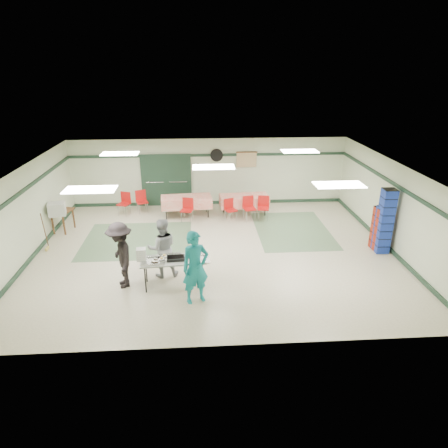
{
  "coord_description": "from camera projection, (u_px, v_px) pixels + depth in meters",
  "views": [
    {
      "loc": [
        -0.43,
        -11.21,
        5.47
      ],
      "look_at": [
        0.28,
        -0.3,
        1.02
      ],
      "focal_mm": 32.0,
      "sensor_mm": 36.0,
      "label": 1
    }
  ],
  "objects": [
    {
      "name": "scroll_banner",
      "position": [
        247.0,
        160.0,
        15.95
      ],
      "size": [
        0.8,
        0.02,
        0.6
      ],
      "primitive_type": "cube",
      "color": "tan",
      "rests_on": "wall_back"
    },
    {
      "name": "crate_stack_blue_b",
      "position": [
        382.0,
        229.0,
        12.22
      ],
      "size": [
        0.44,
        0.44,
        1.46
      ],
      "primitive_type": "cube",
      "rotation": [
        0.0,
        0.0,
        0.2
      ],
      "color": "#19379A",
      "rests_on": "floor"
    },
    {
      "name": "printer_table",
      "position": [
        62.0,
        214.0,
        13.71
      ],
      "size": [
        0.68,
        0.89,
        0.74
      ],
      "rotation": [
        0.0,
        0.0,
        -0.22
      ],
      "color": "brown",
      "rests_on": "floor"
    },
    {
      "name": "chair_a",
      "position": [
        249.0,
        206.0,
        14.74
      ],
      "size": [
        0.5,
        0.5,
        0.9
      ],
      "rotation": [
        0.0,
        0.0,
        0.22
      ],
      "color": "red",
      "rests_on": "floor"
    },
    {
      "name": "chair_loose_a",
      "position": [
        141.0,
        199.0,
        15.47
      ],
      "size": [
        0.52,
        0.52,
        0.88
      ],
      "rotation": [
        0.0,
        0.0,
        0.34
      ],
      "color": "red",
      "rests_on": "floor"
    },
    {
      "name": "wall_back",
      "position": [
        209.0,
        172.0,
        16.1
      ],
      "size": [
        11.0,
        0.0,
        11.0
      ],
      "primitive_type": "plane",
      "rotation": [
        1.57,
        0.0,
        0.0
      ],
      "color": "beige",
      "rests_on": "floor"
    },
    {
      "name": "double_door_right",
      "position": [
        178.0,
        180.0,
        16.08
      ],
      "size": [
        0.9,
        0.06,
        2.1
      ],
      "primitive_type": "cube",
      "color": "#969895",
      "rests_on": "floor"
    },
    {
      "name": "chair_c",
      "position": [
        263.0,
        205.0,
        14.78
      ],
      "size": [
        0.48,
        0.48,
        0.89
      ],
      "rotation": [
        0.0,
        0.0,
        -0.17
      ],
      "color": "red",
      "rests_on": "floor"
    },
    {
      "name": "sheet_tray_right",
      "position": [
        197.0,
        260.0,
        10.21
      ],
      "size": [
        0.64,
        0.5,
        0.02
      ],
      "primitive_type": "cube",
      "rotation": [
        0.0,
        0.0,
        0.07
      ],
      "color": "silver",
      "rests_on": "serving_table"
    },
    {
      "name": "wall_right",
      "position": [
        392.0,
        206.0,
        12.28
      ],
      "size": [
        0.0,
        9.0,
        9.0
      ],
      "primitive_type": "plane",
      "rotation": [
        1.57,
        0.0,
        -1.57
      ],
      "color": "beige",
      "rests_on": "floor"
    },
    {
      "name": "sheet_tray_mid",
      "position": [
        170.0,
        258.0,
        10.32
      ],
      "size": [
        0.63,
        0.49,
        0.02
      ],
      "primitive_type": "cube",
      "rotation": [
        0.0,
        0.0,
        0.07
      ],
      "color": "silver",
      "rests_on": "serving_table"
    },
    {
      "name": "sheet_tray_left",
      "position": [
        153.0,
        262.0,
        10.13
      ],
      "size": [
        0.61,
        0.48,
        0.02
      ],
      "primitive_type": "cube",
      "rotation": [
        0.0,
        0.0,
        0.07
      ],
      "color": "silver",
      "rests_on": "serving_table"
    },
    {
      "name": "baseboard_right",
      "position": [
        385.0,
        244.0,
        12.76
      ],
      "size": [
        0.06,
        9.0,
        0.12
      ],
      "primitive_type": "cube",
      "rotation": [
        0.0,
        0.0,
        1.57
      ],
      "color": "#1D3526",
      "rests_on": "floor"
    },
    {
      "name": "wall_fan",
      "position": [
        217.0,
        155.0,
        15.8
      ],
      "size": [
        0.5,
        0.1,
        0.5
      ],
      "primitive_type": "cylinder",
      "rotation": [
        1.57,
        0.0,
        0.0
      ],
      "color": "black",
      "rests_on": "wall_back"
    },
    {
      "name": "serving_table",
      "position": [
        173.0,
        261.0,
        10.29
      ],
      "size": [
        1.72,
        0.8,
        0.76
      ],
      "rotation": [
        0.0,
        0.0,
        0.07
      ],
      "color": "#9D9C98",
      "rests_on": "floor"
    },
    {
      "name": "chair_loose_b",
      "position": [
        125.0,
        201.0,
        15.24
      ],
      "size": [
        0.54,
        0.54,
        0.88
      ],
      "rotation": [
        0.0,
        0.0,
        -0.4
      ],
      "color": "red",
      "rests_on": "floor"
    },
    {
      "name": "trim_back",
      "position": [
        209.0,
        155.0,
        15.81
      ],
      "size": [
        11.0,
        0.06,
        0.1
      ],
      "primitive_type": "cube",
      "color": "#1D3526",
      "rests_on": "wall_back"
    },
    {
      "name": "volunteer_dark",
      "position": [
        121.0,
        255.0,
        10.2
      ],
      "size": [
        1.0,
        1.3,
        1.78
      ],
      "primitive_type": "imported",
      "rotation": [
        0.0,
        0.0,
        -1.24
      ],
      "color": "black",
      "rests_on": "floor"
    },
    {
      "name": "office_printer",
      "position": [
        57.0,
        209.0,
        13.2
      ],
      "size": [
        0.63,
        0.58,
        0.42
      ],
      "primitive_type": "cube",
      "rotation": [
        0.0,
        0.0,
        0.24
      ],
      "color": "#BABAB5",
      "rests_on": "printer_table"
    },
    {
      "name": "baseboard_left",
      "position": [
        34.0,
        254.0,
        12.1
      ],
      "size": [
        0.06,
        9.0,
        0.12
      ],
      "primitive_type": "cube",
      "rotation": [
        0.0,
        0.0,
        1.57
      ],
      "color": "#1D3526",
      "rests_on": "floor"
    },
    {
      "name": "volunteer_teal",
      "position": [
        195.0,
        268.0,
        9.52
      ],
      "size": [
        0.79,
        0.66,
        1.84
      ],
      "primitive_type": "imported",
      "rotation": [
        0.0,
        0.0,
        0.38
      ],
      "color": "teal",
      "rests_on": "floor"
    },
    {
      "name": "crate_stack_red",
      "position": [
        380.0,
        228.0,
        12.35
      ],
      "size": [
        0.46,
        0.46,
        1.38
      ],
      "primitive_type": "cube",
      "rotation": [
        0.0,
        0.0,
        0.09
      ],
      "color": "#A52610",
      "rests_on": "floor"
    },
    {
      "name": "wall_front",
      "position": [
        224.0,
        290.0,
        7.78
      ],
      "size": [
        11.0,
        0.0,
        11.0
      ],
      "primitive_type": "plane",
      "rotation": [
        -1.57,
        0.0,
        0.0
      ],
      "color": "beige",
      "rests_on": "floor"
    },
    {
      "name": "green_patch_b",
      "position": [
        292.0,
        230.0,
        14.01
      ],
      "size": [
        2.5,
        3.5,
        0.01
      ],
      "primitive_type": "cube",
      "color": "#5D7959",
      "rests_on": "floor"
    },
    {
      "name": "double_door_left",
      "position": [
        155.0,
        181.0,
        16.03
      ],
      "size": [
        0.9,
        0.06,
        2.1
      ],
      "primitive_type": "cube",
      "color": "#969895",
      "rests_on": "floor"
    },
    {
      "name": "ceiling",
      "position": [
        213.0,
        166.0,
        11.43
      ],
      "size": [
        11.0,
        11.0,
        0.0
      ],
      "primitive_type": "plane",
      "rotation": [
        3.14,
        0.0,
        0.0
      ],
      "color": "silver",
      "rests_on": "wall_back"
    },
    {
      "name": "door_frame",
      "position": [
        166.0,
        181.0,
        16.04
      ],
      "size": [
        2.0,
        0.03,
        2.15
      ],
      "primitive_type": "cube",
      "color": "#1D3526",
      "rests_on": "floor"
    },
    {
      "name": "baking_pan",
      "position": [
        176.0,
        258.0,
        10.24
      ],
      "size": [
        0.48,
        0.32,
        0.08
      ],
      "primitive_type": "cube",
      "rotation": [
        0.0,
        0.0,
        0.07
      ],
      "color": "black",
      "rests_on": "serving_table"
    },
    {
      "name": "baseboard_back",
      "position": [
        210.0,
        203.0,
        16.56
      ],
      "size": [
        11.0,
        0.06,
        0.12
      ],
      "primitive_type": "cube",
      "color": "#1D3526",
      "rests_on": "floor"
    },
    {
      "name": "trim_left",
      "position": [
        22.0,
        192.0,
        11.35
      ],
      "size": [
        0.06,
        9.0,
        0.1
      ],
      "primitive_type": "cube",
      "rotation": [
        0.0,
        0.0,
        1.57
      ],
      "color": "#1D3526",
      "rests_on": "wall_back"
    },
    {
      "name": "floor",
      "position": [
        214.0,
        251.0,
        12.45
      ],
      "size": [
        11.0,
        11.0,
        0.0
      ],
      "primitive_type": "plane",
      "color": "beige",
      "rests_on": "ground"
    },
    {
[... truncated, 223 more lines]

